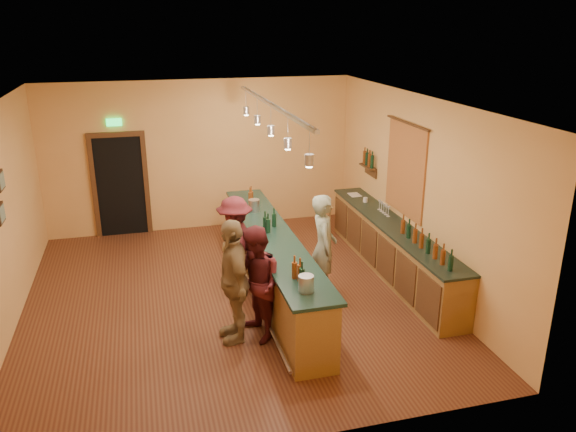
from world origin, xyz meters
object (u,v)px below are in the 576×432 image
object	(u,v)px
tasting_bar	(272,259)
bartender	(324,247)
back_counter	(392,248)
customer_a	(256,285)
customer_b	(234,281)
customer_c	(235,243)
bar_stool	(324,214)

from	to	relation	value
tasting_bar	bartender	size ratio (longest dim) A/B	2.88
back_counter	customer_a	xyz separation A→B (m)	(-2.80, -1.52, 0.36)
tasting_bar	customer_a	distance (m)	1.46
tasting_bar	back_counter	bearing A→B (deg)	4.61
back_counter	customer_a	distance (m)	3.20
back_counter	tasting_bar	world-z (taller)	tasting_bar
customer_b	customer_a	bearing A→B (deg)	72.05
customer_c	bar_stool	world-z (taller)	customer_c
tasting_bar	bartender	distance (m)	0.89
bartender	customer_a	size ratio (longest dim) A/B	1.05
tasting_bar	customer_b	bearing A→B (deg)	-124.12
back_counter	customer_b	distance (m)	3.44
back_counter	customer_a	bearing A→B (deg)	-151.51
customer_c	bar_stool	distance (m)	2.88
back_counter	customer_b	size ratio (longest dim) A/B	2.51
customer_a	back_counter	bearing A→B (deg)	104.79
back_counter	customer_a	size ratio (longest dim) A/B	2.70
bartender	bar_stool	bearing A→B (deg)	-8.48
customer_b	bar_stool	bearing A→B (deg)	141.44
back_counter	customer_c	xyz separation A→B (m)	(-2.80, 0.17, 0.32)
bar_stool	customer_c	bearing A→B (deg)	-139.84
tasting_bar	customer_a	world-z (taller)	customer_a
customer_a	customer_b	world-z (taller)	customer_b
customer_a	customer_c	xyz separation A→B (m)	(0.00, 1.69, -0.04)
customer_a	customer_c	distance (m)	1.69
back_counter	bar_stool	world-z (taller)	back_counter
bartender	customer_a	bearing A→B (deg)	136.72
customer_b	customer_c	xyz separation A→B (m)	(0.30, 1.61, -0.10)
customer_a	customer_b	xyz separation A→B (m)	(-0.30, 0.08, 0.06)
bartender	customer_b	distance (m)	1.84
customer_a	customer_c	world-z (taller)	customer_a
customer_c	customer_a	bearing A→B (deg)	14.68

